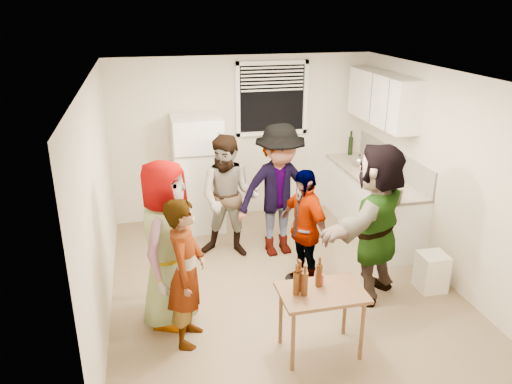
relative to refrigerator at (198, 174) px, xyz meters
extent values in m
cube|color=white|center=(0.00, 0.00, 0.00)|extent=(0.70, 0.70, 1.70)
cube|color=white|center=(2.45, -0.73, -0.42)|extent=(0.60, 2.20, 0.86)
cube|color=#C0B09B|center=(2.45, -0.73, 0.03)|extent=(0.64, 2.22, 0.04)
cube|color=beige|center=(2.74, -0.73, 0.23)|extent=(0.03, 2.20, 0.36)
cube|color=white|center=(2.58, -0.53, 1.10)|extent=(0.34, 1.60, 0.70)
cylinder|color=white|center=(2.43, -0.90, 0.05)|extent=(0.11, 0.11, 0.25)
cylinder|color=black|center=(2.50, 0.26, 0.05)|extent=(0.07, 0.07, 0.29)
cylinder|color=#47230C|center=(2.35, -1.37, 0.05)|extent=(0.06, 0.06, 0.25)
cylinder|color=#1C16BF|center=(2.19, -1.37, 0.05)|extent=(0.08, 0.08, 0.11)
cube|color=#EBBA56|center=(2.67, -0.51, 0.12)|extent=(0.02, 0.16, 0.14)
cube|color=white|center=(2.46, -2.40, -0.60)|extent=(0.32, 0.32, 0.46)
cylinder|color=#47230C|center=(0.58, -3.12, -0.17)|extent=(0.06, 0.06, 0.23)
cylinder|color=#9F1E38|center=(0.80, -3.06, -0.17)|extent=(0.08, 0.08, 0.11)
imported|color=#9C9C9C|center=(-0.59, -2.32, -0.85)|extent=(2.01, 1.57, 0.57)
imported|color=#141933|center=(-0.44, -2.71, -0.85)|extent=(1.64, 1.00, 0.37)
imported|color=brown|center=(0.29, -0.99, -0.85)|extent=(1.34, 1.84, 0.63)
imported|color=#46464B|center=(0.94, -1.09, -0.85)|extent=(1.36, 1.92, 0.67)
imported|color=black|center=(1.01, -1.92, -0.85)|extent=(1.66, 1.27, 0.36)
imported|color=#C25C38|center=(1.71, -2.34, -0.85)|extent=(2.49, 2.50, 0.54)
camera|label=1|loc=(-0.73, -6.98, 2.37)|focal=35.00mm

